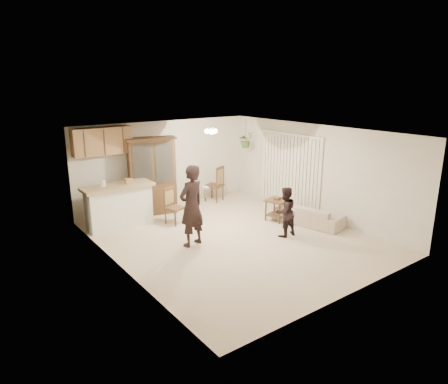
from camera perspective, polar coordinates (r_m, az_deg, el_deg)
floor at (r=9.51m, az=1.39°, el=-6.55°), size 6.50×6.50×0.00m
ceiling at (r=8.88m, az=1.49°, el=8.57°), size 5.50×6.50×0.02m
wall_back at (r=11.79m, az=-8.29°, el=3.99°), size 5.50×0.02×2.50m
wall_front at (r=6.96m, az=18.10°, el=-4.79°), size 5.50×0.02×2.50m
wall_left at (r=7.81m, az=-14.76°, el=-2.32°), size 0.02×6.50×2.50m
wall_right at (r=10.97m, az=12.89°, el=2.90°), size 0.02×6.50×2.50m
breakfast_bar at (r=10.43m, az=-14.75°, el=-2.14°), size 1.60×0.55×1.00m
bar_top at (r=10.28m, az=-14.96°, el=0.78°), size 1.75×0.70×0.08m
upper_cabinets at (r=10.73m, az=-17.04°, el=6.95°), size 1.50×0.34×0.70m
vertical_blinds at (r=11.57m, az=9.36°, el=2.96°), size 0.06×2.30×2.10m
ceiling_fixture at (r=9.97m, az=-1.87°, el=8.75°), size 0.36×0.36×0.20m
hanging_plant at (r=12.25m, az=3.12°, el=7.41°), size 0.43×0.37×0.48m
plant_cord at (r=12.21m, az=3.14°, el=8.92°), size 0.01×0.01×0.65m
sofa at (r=10.49m, az=12.17°, el=-2.64°), size 1.14×1.99×0.73m
adult at (r=8.84m, az=-4.66°, el=-2.14°), size 0.74×0.57×1.80m
child at (r=9.51m, az=8.71°, el=-2.42°), size 0.67×0.53×1.35m
china_hutch at (r=11.15m, az=-10.23°, el=2.19°), size 1.43×0.82×2.13m
side_table at (r=10.67m, az=7.55°, el=-2.50°), size 0.64×0.64×0.64m
chair_bar at (r=10.44m, az=-7.01°, el=-3.06°), size 0.53×0.53×0.95m
chair_hutch_left at (r=11.24m, az=-11.34°, el=-1.54°), size 0.74×0.74×1.18m
chair_hutch_right at (r=12.31m, az=-1.41°, el=0.13°), size 0.64×0.64×1.09m
controller_adult at (r=8.40m, az=-2.65°, el=0.62°), size 0.09×0.17×0.05m
controller_child at (r=9.29m, az=9.90°, el=-2.48°), size 0.04×0.11×0.03m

